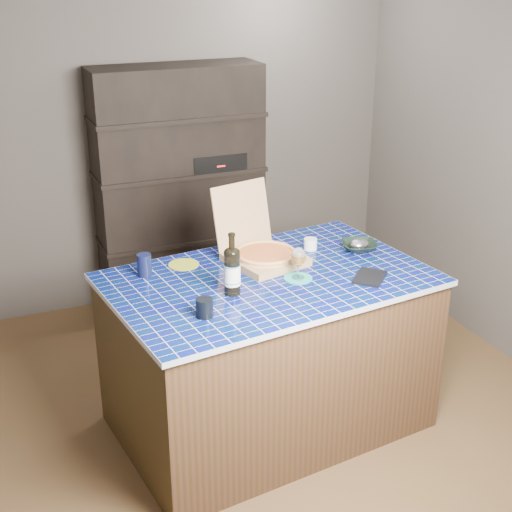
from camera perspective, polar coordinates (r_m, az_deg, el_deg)
name	(u,v)px	position (r m, az deg, el deg)	size (l,w,h in m)	color
room	(262,207)	(3.80, 0.52, 3.95)	(3.50, 3.50, 3.50)	brown
shelving_unit	(180,190)	(5.28, -6.07, 5.28)	(1.20, 0.41, 1.80)	black
kitchen_island	(269,352)	(3.97, 1.01, -7.70)	(1.79, 1.25, 0.92)	#47281C
pizza_box	(263,252)	(3.93, 0.55, 0.31)	(0.46, 0.52, 0.40)	#996B4F
mead_bottle	(232,270)	(3.53, -1.92, -1.16)	(0.09, 0.09, 0.32)	black
teal_trivet	(298,278)	(3.75, 3.39, -1.79)	(0.15, 0.15, 0.01)	teal
wine_glass	(299,258)	(3.70, 3.43, -0.13)	(0.08, 0.08, 0.17)	white
tumbler	(205,308)	(3.35, -4.14, -4.15)	(0.08, 0.08, 0.09)	black
dvd_case	(370,277)	(3.79, 9.09, -1.68)	(0.14, 0.20, 0.02)	black
bowl	(359,246)	(4.14, 8.25, 0.77)	(0.20, 0.20, 0.05)	black
foil_contents	(359,244)	(4.13, 8.26, 0.97)	(0.11, 0.10, 0.05)	#ABABB6
white_jar	(310,244)	(4.12, 4.37, 0.96)	(0.08, 0.08, 0.07)	white
navy_cup	(144,265)	(3.80, -8.92, -0.72)	(0.08, 0.08, 0.12)	black
green_trivet	(184,265)	(3.93, -5.80, -0.68)	(0.17, 0.17, 0.01)	#99A924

